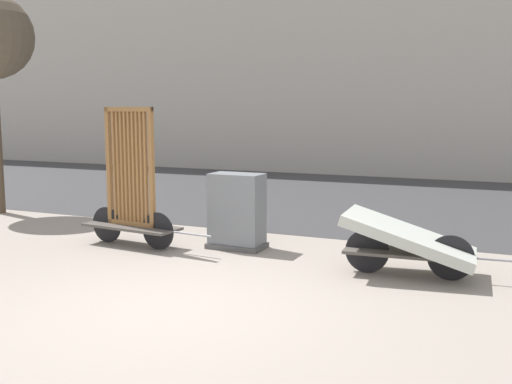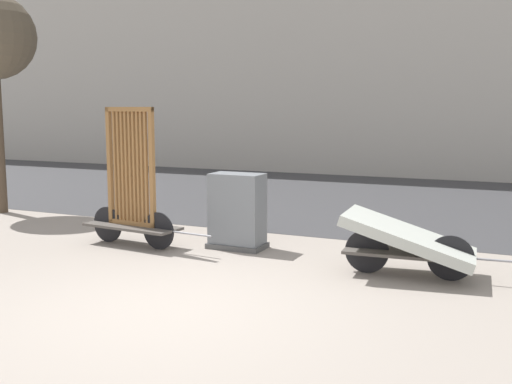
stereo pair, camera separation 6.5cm
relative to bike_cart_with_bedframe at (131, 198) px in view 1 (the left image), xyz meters
name	(u,v)px [view 1 (the left image)]	position (x,y,z in m)	size (l,w,h in m)	color
ground_plane	(170,308)	(2.14, -2.31, -0.76)	(60.00, 60.00, 0.00)	gray
road_strip	(364,198)	(2.14, 6.45, -0.75)	(56.00, 9.40, 0.01)	#38383A
bike_cart_with_bedframe	(131,198)	(0.00, 0.00, 0.00)	(2.34, 0.72, 2.18)	#4C4742
bike_cart_with_mattress	(409,240)	(4.28, 0.00, -0.28)	(2.37, 1.06, 0.83)	#4C4742
utility_cabinet	(237,214)	(1.58, 0.53, -0.22)	(0.87, 0.52, 1.17)	#4C4C4C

